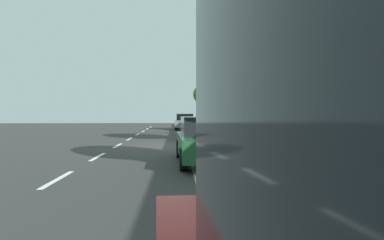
% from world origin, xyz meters
% --- Properties ---
extents(ground, '(70.28, 70.28, 0.00)m').
position_xyz_m(ground, '(0.00, 0.00, 0.00)').
color(ground, '#333333').
extents(sidewalk, '(3.96, 43.92, 0.15)m').
position_xyz_m(sidewalk, '(4.33, 0.00, 0.07)').
color(sidewalk, '#B0A994').
rests_on(sidewalk, ground).
extents(curb_edge, '(0.16, 43.92, 0.15)m').
position_xyz_m(curb_edge, '(2.27, 0.00, 0.07)').
color(curb_edge, gray).
rests_on(curb_edge, ground).
extents(lane_stripe_centre, '(0.14, 44.20, 0.01)m').
position_xyz_m(lane_stripe_centre, '(-2.66, 0.14, 0.00)').
color(lane_stripe_centre, white).
rests_on(lane_stripe_centre, ground).
extents(lane_stripe_bike_edge, '(0.12, 43.92, 0.01)m').
position_xyz_m(lane_stripe_bike_edge, '(0.80, 0.00, 0.00)').
color(lane_stripe_bike_edge, white).
rests_on(lane_stripe_bike_edge, ground).
extents(building_facade, '(0.50, 43.92, 5.48)m').
position_xyz_m(building_facade, '(6.56, 0.00, 2.74)').
color(building_facade, tan).
rests_on(building_facade, ground).
extents(parked_sedan_green_second, '(1.95, 4.46, 1.52)m').
position_xyz_m(parked_sedan_green_second, '(1.25, -5.80, 0.75)').
color(parked_sedan_green_second, '#1E512D').
rests_on(parked_sedan_green_second, ground).
extents(parked_sedan_grey_mid, '(2.02, 4.49, 1.52)m').
position_xyz_m(parked_sedan_grey_mid, '(1.10, 15.58, 0.75)').
color(parked_sedan_grey_mid, slate).
rests_on(parked_sedan_grey_mid, ground).
extents(bicycle_at_curb, '(1.55, 0.86, 0.75)m').
position_xyz_m(bicycle_at_curb, '(1.80, -0.57, 0.37)').
color(bicycle_at_curb, black).
rests_on(bicycle_at_curb, ground).
extents(cyclist_with_backpack, '(0.50, 0.58, 1.69)m').
position_xyz_m(cyclist_with_backpack, '(2.03, -1.03, 1.03)').
color(cyclist_with_backpack, '#C6B284').
rests_on(cyclist_with_backpack, ground).
extents(street_tree_near_cyclist, '(3.34, 3.34, 5.61)m').
position_xyz_m(street_tree_near_cyclist, '(3.12, -8.13, 4.21)').
color(street_tree_near_cyclist, brown).
rests_on(street_tree_near_cyclist, sidewalk).
extents(street_tree_mid_block, '(3.60, 3.60, 6.07)m').
position_xyz_m(street_tree_mid_block, '(3.12, 0.70, 4.65)').
color(street_tree_mid_block, brown).
rests_on(street_tree_mid_block, sidewalk).
extents(street_tree_far_end, '(2.76, 2.76, 4.16)m').
position_xyz_m(street_tree_far_end, '(3.12, 12.98, 3.23)').
color(street_tree_far_end, brown).
rests_on(street_tree_far_end, sidewalk).
extents(pedestrian_on_phone, '(0.50, 0.43, 1.71)m').
position_xyz_m(pedestrian_on_phone, '(4.56, 5.80, 1.11)').
color(pedestrian_on_phone, black).
rests_on(pedestrian_on_phone, sidewalk).
extents(fire_hydrant, '(0.22, 0.22, 0.84)m').
position_xyz_m(fire_hydrant, '(2.70, -1.99, 0.57)').
color(fire_hydrant, red).
rests_on(fire_hydrant, sidewalk).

